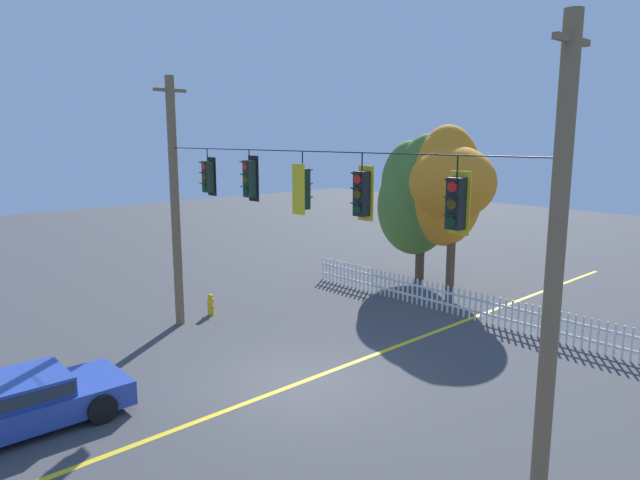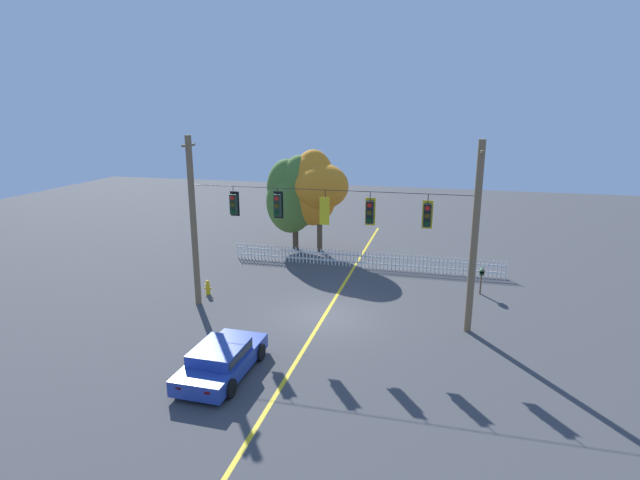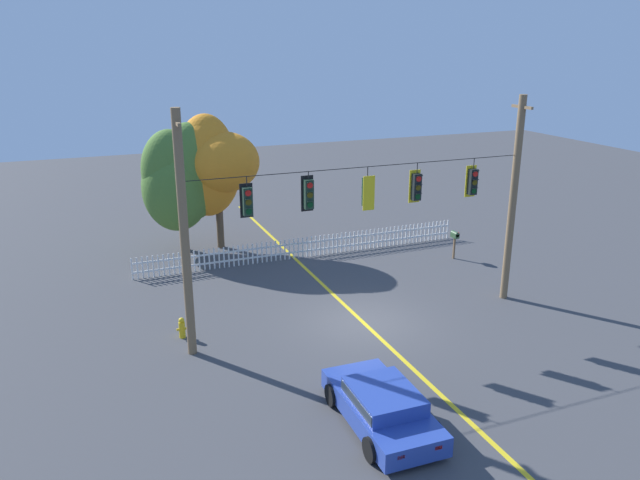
{
  "view_description": "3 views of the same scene",
  "coord_description": "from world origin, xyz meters",
  "px_view_note": "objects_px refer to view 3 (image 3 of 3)",
  "views": [
    {
      "loc": [
        10.32,
        -8.84,
        6.12
      ],
      "look_at": [
        -0.74,
        1.27,
        3.42
      ],
      "focal_mm": 31.92,
      "sensor_mm": 36.0,
      "label": 1
    },
    {
      "loc": [
        5.03,
        -20.61,
        9.16
      ],
      "look_at": [
        -0.59,
        1.56,
        3.16
      ],
      "focal_mm": 28.18,
      "sensor_mm": 36.0,
      "label": 2
    },
    {
      "loc": [
        -9.09,
        -18.5,
        9.84
      ],
      "look_at": [
        -1.06,
        1.64,
        2.83
      ],
      "focal_mm": 34.45,
      "sensor_mm": 36.0,
      "label": 3
    }
  ],
  "objects_px": {
    "traffic_signal_eastbound_side": "(416,187)",
    "autumn_maple_near_fence": "(180,178)",
    "traffic_signal_southbound_primary": "(367,192)",
    "roadside_mailbox": "(455,236)",
    "fire_hydrant": "(182,328)",
    "traffic_signal_northbound_secondary": "(308,194)",
    "traffic_signal_northbound_primary": "(247,201)",
    "autumn_maple_mid": "(212,164)",
    "parked_car": "(382,405)",
    "traffic_signal_westbound_side": "(472,182)"
  },
  "relations": [
    {
      "from": "traffic_signal_northbound_primary",
      "to": "fire_hydrant",
      "type": "bearing_deg",
      "value": 150.34
    },
    {
      "from": "traffic_signal_eastbound_side",
      "to": "autumn_maple_mid",
      "type": "relative_size",
      "value": 0.22
    },
    {
      "from": "parked_car",
      "to": "roadside_mailbox",
      "type": "xyz_separation_m",
      "value": [
        9.32,
        10.66,
        0.49
      ]
    },
    {
      "from": "traffic_signal_eastbound_side",
      "to": "parked_car",
      "type": "height_order",
      "value": "traffic_signal_eastbound_side"
    },
    {
      "from": "parked_car",
      "to": "roadside_mailbox",
      "type": "height_order",
      "value": "roadside_mailbox"
    },
    {
      "from": "traffic_signal_northbound_secondary",
      "to": "roadside_mailbox",
      "type": "xyz_separation_m",
      "value": [
        9.16,
        4.74,
        -3.95
      ]
    },
    {
      "from": "traffic_signal_southbound_primary",
      "to": "traffic_signal_northbound_primary",
      "type": "bearing_deg",
      "value": 179.75
    },
    {
      "from": "traffic_signal_eastbound_side",
      "to": "autumn_maple_mid",
      "type": "bearing_deg",
      "value": 116.13
    },
    {
      "from": "traffic_signal_northbound_primary",
      "to": "roadside_mailbox",
      "type": "distance_m",
      "value": 12.81
    },
    {
      "from": "traffic_signal_southbound_primary",
      "to": "autumn_maple_near_fence",
      "type": "relative_size",
      "value": 0.24
    },
    {
      "from": "roadside_mailbox",
      "to": "traffic_signal_westbound_side",
      "type": "bearing_deg",
      "value": -119.58
    },
    {
      "from": "traffic_signal_southbound_primary",
      "to": "traffic_signal_eastbound_side",
      "type": "distance_m",
      "value": 1.94
    },
    {
      "from": "roadside_mailbox",
      "to": "traffic_signal_northbound_primary",
      "type": "bearing_deg",
      "value": -157.16
    },
    {
      "from": "autumn_maple_mid",
      "to": "roadside_mailbox",
      "type": "distance_m",
      "value": 12.09
    },
    {
      "from": "traffic_signal_southbound_primary",
      "to": "roadside_mailbox",
      "type": "relative_size",
      "value": 1.11
    },
    {
      "from": "autumn_maple_near_fence",
      "to": "autumn_maple_mid",
      "type": "relative_size",
      "value": 0.95
    },
    {
      "from": "traffic_signal_northbound_secondary",
      "to": "autumn_maple_mid",
      "type": "height_order",
      "value": "autumn_maple_mid"
    },
    {
      "from": "autumn_maple_near_fence",
      "to": "parked_car",
      "type": "height_order",
      "value": "autumn_maple_near_fence"
    },
    {
      "from": "traffic_signal_northbound_primary",
      "to": "traffic_signal_eastbound_side",
      "type": "height_order",
      "value": "same"
    },
    {
      "from": "traffic_signal_westbound_side",
      "to": "autumn_maple_mid",
      "type": "height_order",
      "value": "autumn_maple_mid"
    },
    {
      "from": "traffic_signal_southbound_primary",
      "to": "autumn_maple_mid",
      "type": "xyz_separation_m",
      "value": [
        -3.18,
        10.45,
        -0.65
      ]
    },
    {
      "from": "traffic_signal_northbound_secondary",
      "to": "autumn_maple_near_fence",
      "type": "height_order",
      "value": "autumn_maple_near_fence"
    },
    {
      "from": "traffic_signal_westbound_side",
      "to": "parked_car",
      "type": "height_order",
      "value": "traffic_signal_westbound_side"
    },
    {
      "from": "traffic_signal_eastbound_side",
      "to": "traffic_signal_northbound_secondary",
      "type": "bearing_deg",
      "value": 180.0
    },
    {
      "from": "roadside_mailbox",
      "to": "autumn_maple_near_fence",
      "type": "bearing_deg",
      "value": 153.63
    },
    {
      "from": "traffic_signal_southbound_primary",
      "to": "roadside_mailbox",
      "type": "height_order",
      "value": "traffic_signal_southbound_primary"
    },
    {
      "from": "traffic_signal_northbound_primary",
      "to": "autumn_maple_mid",
      "type": "height_order",
      "value": "autumn_maple_mid"
    },
    {
      "from": "traffic_signal_northbound_secondary",
      "to": "autumn_maple_mid",
      "type": "distance_m",
      "value": 10.51
    },
    {
      "from": "traffic_signal_eastbound_side",
      "to": "autumn_maple_near_fence",
      "type": "xyz_separation_m",
      "value": [
        -6.66,
        10.55,
        -1.28
      ]
    },
    {
      "from": "traffic_signal_northbound_primary",
      "to": "roadside_mailbox",
      "type": "height_order",
      "value": "traffic_signal_northbound_primary"
    },
    {
      "from": "traffic_signal_eastbound_side",
      "to": "autumn_maple_near_fence",
      "type": "height_order",
      "value": "autumn_maple_near_fence"
    },
    {
      "from": "parked_car",
      "to": "autumn_maple_mid",
      "type": "bearing_deg",
      "value": 93.0
    },
    {
      "from": "traffic_signal_northbound_primary",
      "to": "autumn_maple_near_fence",
      "type": "bearing_deg",
      "value": 92.58
    },
    {
      "from": "traffic_signal_northbound_primary",
      "to": "traffic_signal_southbound_primary",
      "type": "height_order",
      "value": "same"
    },
    {
      "from": "traffic_signal_northbound_primary",
      "to": "parked_car",
      "type": "distance_m",
      "value": 7.62
    },
    {
      "from": "traffic_signal_eastbound_side",
      "to": "traffic_signal_westbound_side",
      "type": "distance_m",
      "value": 2.37
    },
    {
      "from": "autumn_maple_near_fence",
      "to": "fire_hydrant",
      "type": "distance_m",
      "value": 10.02
    },
    {
      "from": "traffic_signal_westbound_side",
      "to": "roadside_mailbox",
      "type": "xyz_separation_m",
      "value": [
        2.69,
        4.74,
        -3.83
      ]
    },
    {
      "from": "traffic_signal_southbound_primary",
      "to": "autumn_maple_mid",
      "type": "height_order",
      "value": "autumn_maple_mid"
    },
    {
      "from": "traffic_signal_northbound_secondary",
      "to": "parked_car",
      "type": "relative_size",
      "value": 0.32
    },
    {
      "from": "traffic_signal_northbound_secondary",
      "to": "traffic_signal_westbound_side",
      "type": "relative_size",
      "value": 0.93
    },
    {
      "from": "autumn_maple_mid",
      "to": "roadside_mailbox",
      "type": "height_order",
      "value": "autumn_maple_mid"
    },
    {
      "from": "traffic_signal_northbound_secondary",
      "to": "parked_car",
      "type": "bearing_deg",
      "value": -91.57
    },
    {
      "from": "traffic_signal_northbound_secondary",
      "to": "traffic_signal_northbound_primary",
      "type": "bearing_deg",
      "value": -179.98
    },
    {
      "from": "fire_hydrant",
      "to": "roadside_mailbox",
      "type": "height_order",
      "value": "roadside_mailbox"
    },
    {
      "from": "traffic_signal_northbound_primary",
      "to": "parked_car",
      "type": "height_order",
      "value": "traffic_signal_northbound_primary"
    },
    {
      "from": "fire_hydrant",
      "to": "traffic_signal_northbound_primary",
      "type": "bearing_deg",
      "value": -29.66
    },
    {
      "from": "traffic_signal_eastbound_side",
      "to": "traffic_signal_westbound_side",
      "type": "bearing_deg",
      "value": -0.0
    },
    {
      "from": "traffic_signal_westbound_side",
      "to": "parked_car",
      "type": "bearing_deg",
      "value": -138.23
    },
    {
      "from": "traffic_signal_southbound_primary",
      "to": "traffic_signal_westbound_side",
      "type": "bearing_deg",
      "value": 0.25
    }
  ]
}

